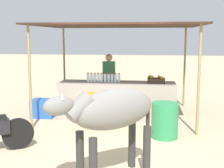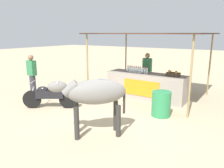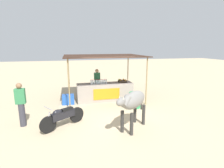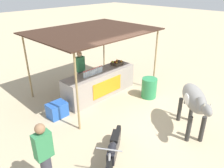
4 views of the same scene
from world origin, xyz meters
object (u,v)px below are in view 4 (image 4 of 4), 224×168
at_px(cooler_box, 57,110).
at_px(cow, 194,100).
at_px(stall_counter, 100,84).
at_px(vendor_behind_counter, 80,72).
at_px(motorcycle_parked, 114,149).
at_px(water_barrel, 149,88).
at_px(passerby_on_street, 45,158).
at_px(fruit_crate, 117,63).

height_order(cooler_box, cow, cow).
distance_m(stall_counter, vendor_behind_counter, 0.89).
xyz_separation_m(cooler_box, cow, (2.25, -3.42, 0.79)).
bearing_deg(motorcycle_parked, cooler_box, 86.07).
xyz_separation_m(stall_counter, cow, (0.28, -3.52, 0.55)).
relative_size(water_barrel, cow, 0.48).
relative_size(cooler_box, passerby_on_street, 0.36).
bearing_deg(vendor_behind_counter, cow, -82.09).
relative_size(fruit_crate, passerby_on_street, 0.27).
relative_size(vendor_behind_counter, water_barrel, 2.18).
distance_m(cow, passerby_on_street, 4.08).
distance_m(fruit_crate, cow, 3.64).
xyz_separation_m(cooler_box, water_barrel, (3.15, -1.34, 0.14)).
relative_size(fruit_crate, vendor_behind_counter, 0.27).
distance_m(vendor_behind_counter, cooler_box, 1.96).
relative_size(stall_counter, cow, 1.89).
bearing_deg(cooler_box, water_barrel, -23.01).
bearing_deg(fruit_crate, cooler_box, -177.07).
bearing_deg(motorcycle_parked, water_barrel, 22.30).
height_order(fruit_crate, cow, cow).
xyz_separation_m(fruit_crate, motorcycle_parked, (-3.15, -2.86, -0.60)).
bearing_deg(passerby_on_street, cow, -16.97).
xyz_separation_m(motorcycle_parked, passerby_on_street, (-1.46, 0.47, 0.42)).
xyz_separation_m(fruit_crate, water_barrel, (0.18, -1.49, -0.65)).
bearing_deg(cooler_box, passerby_on_street, -126.46).
xyz_separation_m(stall_counter, cooler_box, (-1.97, -0.10, -0.24)).
relative_size(vendor_behind_counter, motorcycle_parked, 1.07).
bearing_deg(passerby_on_street, motorcycle_parked, -17.99).
distance_m(stall_counter, cooler_box, 1.99).
distance_m(motorcycle_parked, passerby_on_street, 1.59).
bearing_deg(stall_counter, water_barrel, -50.66).
height_order(cooler_box, passerby_on_street, passerby_on_street).
bearing_deg(cooler_box, fruit_crate, 2.93).
bearing_deg(cow, vendor_behind_counter, 97.91).
distance_m(cooler_box, motorcycle_parked, 2.72).
height_order(stall_counter, cow, cow).
distance_m(cooler_box, water_barrel, 3.42).
distance_m(stall_counter, fruit_crate, 1.14).
height_order(stall_counter, motorcycle_parked, stall_counter).
relative_size(cow, motorcycle_parked, 1.03).
height_order(fruit_crate, vendor_behind_counter, vendor_behind_counter).
xyz_separation_m(fruit_crate, vendor_behind_counter, (-1.31, 0.70, -0.18)).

